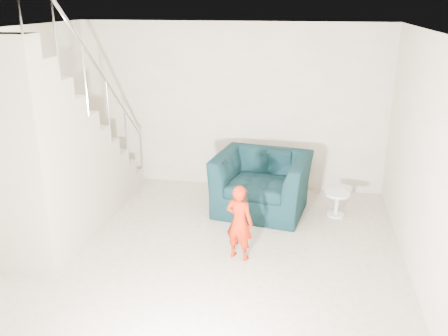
% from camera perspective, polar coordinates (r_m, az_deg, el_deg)
% --- Properties ---
extents(floor, '(5.50, 5.50, 0.00)m').
position_cam_1_polar(floor, '(5.78, -3.63, -11.88)').
color(floor, gray).
rests_on(floor, ground).
extents(ceiling, '(5.50, 5.50, 0.00)m').
position_cam_1_polar(ceiling, '(4.93, -4.33, 15.91)').
color(ceiling, silver).
rests_on(ceiling, back_wall).
extents(back_wall, '(5.00, 0.00, 5.00)m').
position_cam_1_polar(back_wall, '(7.80, 0.92, 7.32)').
color(back_wall, '#B1A290').
rests_on(back_wall, floor).
extents(front_wall, '(5.00, 0.00, 5.00)m').
position_cam_1_polar(front_wall, '(2.89, -17.68, -16.72)').
color(front_wall, '#B1A290').
rests_on(front_wall, floor).
extents(right_wall, '(0.00, 5.50, 5.50)m').
position_cam_1_polar(right_wall, '(5.22, 23.78, -0.73)').
color(right_wall, '#B1A290').
rests_on(right_wall, floor).
extents(armchair, '(1.50, 1.36, 0.87)m').
position_cam_1_polar(armchair, '(7.07, 4.56, -1.83)').
color(armchair, black).
rests_on(armchair, floor).
extents(toddler, '(0.41, 0.33, 0.96)m').
position_cam_1_polar(toddler, '(5.75, 1.85, -6.55)').
color(toddler, '#931104').
rests_on(toddler, floor).
extents(side_table, '(0.37, 0.37, 0.37)m').
position_cam_1_polar(side_table, '(7.13, 13.42, -3.77)').
color(side_table, silver).
rests_on(side_table, floor).
extents(staircase, '(1.02, 3.03, 3.62)m').
position_cam_1_polar(staircase, '(6.55, -19.89, 0.03)').
color(staircase, '#ADA089').
rests_on(staircase, floor).
extents(cushion, '(0.36, 0.17, 0.36)m').
position_cam_1_polar(cushion, '(7.27, 6.61, 0.74)').
color(cushion, black).
rests_on(cushion, armchair).
extents(throw, '(0.05, 0.53, 0.59)m').
position_cam_1_polar(throw, '(7.01, 0.01, -0.99)').
color(throw, black).
rests_on(throw, armchair).
extents(phone, '(0.03, 0.05, 0.10)m').
position_cam_1_polar(phone, '(5.54, 2.79, -3.58)').
color(phone, black).
rests_on(phone, toddler).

